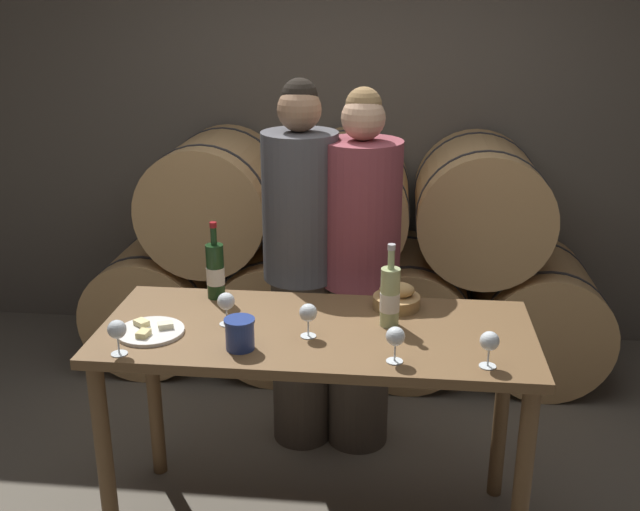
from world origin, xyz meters
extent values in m
cube|color=#60594F|center=(0.00, 2.05, 1.60)|extent=(10.00, 0.12, 3.20)
cylinder|color=tan|center=(-1.14, 1.51, 0.36)|extent=(0.72, 0.82, 0.72)
cylinder|color=#2D2D33|center=(-1.14, 1.25, 0.36)|extent=(0.73, 0.02, 0.73)
cylinder|color=#2D2D33|center=(-1.14, 1.78, 0.36)|extent=(0.73, 0.02, 0.73)
cylinder|color=tan|center=(-0.38, 1.51, 0.36)|extent=(0.72, 0.82, 0.72)
cylinder|color=#2D2D33|center=(-0.38, 1.25, 0.36)|extent=(0.73, 0.02, 0.73)
cylinder|color=#2D2D33|center=(-0.38, 1.78, 0.36)|extent=(0.73, 0.02, 0.73)
cylinder|color=tan|center=(0.38, 1.51, 0.36)|extent=(0.72, 0.82, 0.72)
cylinder|color=#2D2D33|center=(0.38, 1.25, 0.36)|extent=(0.73, 0.02, 0.73)
cylinder|color=#2D2D33|center=(0.38, 1.78, 0.36)|extent=(0.73, 0.02, 0.73)
cylinder|color=tan|center=(1.14, 1.51, 0.36)|extent=(0.72, 0.82, 0.72)
cylinder|color=#2D2D33|center=(1.14, 1.25, 0.36)|extent=(0.73, 0.02, 0.73)
cylinder|color=#2D2D33|center=(1.14, 1.78, 0.36)|extent=(0.73, 0.02, 0.73)
cylinder|color=tan|center=(-0.76, 1.51, 1.01)|extent=(0.72, 0.82, 0.72)
cylinder|color=#2D2D33|center=(-0.76, 1.25, 1.01)|extent=(0.73, 0.02, 0.73)
cylinder|color=#2D2D33|center=(-0.76, 1.78, 1.01)|extent=(0.73, 0.02, 0.73)
cylinder|color=tan|center=(0.00, 1.51, 1.01)|extent=(0.72, 0.82, 0.72)
cylinder|color=#2D2D33|center=(0.00, 1.25, 1.01)|extent=(0.73, 0.02, 0.73)
cylinder|color=#2D2D33|center=(0.00, 1.78, 1.01)|extent=(0.73, 0.02, 0.73)
cylinder|color=tan|center=(0.76, 1.51, 1.01)|extent=(0.72, 0.82, 0.72)
cylinder|color=#2D2D33|center=(0.76, 1.25, 1.01)|extent=(0.73, 0.02, 0.73)
cylinder|color=#2D2D33|center=(0.76, 1.78, 1.01)|extent=(0.73, 0.02, 0.73)
cylinder|color=brown|center=(-0.78, -0.29, 0.44)|extent=(0.06, 0.06, 0.88)
cylinder|color=brown|center=(0.78, -0.29, 0.44)|extent=(0.06, 0.06, 0.88)
cylinder|color=brown|center=(-0.78, 0.29, 0.44)|extent=(0.06, 0.06, 0.88)
cylinder|color=brown|center=(0.78, 0.29, 0.44)|extent=(0.06, 0.06, 0.88)
cube|color=brown|center=(0.00, 0.00, 0.90)|extent=(1.68, 0.71, 0.04)
cylinder|color=#4C4238|center=(-0.15, 0.67, 0.44)|extent=(0.29, 0.29, 0.87)
cylinder|color=#4C4C51|center=(-0.15, 0.67, 1.22)|extent=(0.35, 0.35, 0.69)
sphere|color=#997051|center=(-0.15, 0.67, 1.66)|extent=(0.20, 0.20, 0.20)
sphere|color=black|center=(-0.15, 0.68, 1.72)|extent=(0.16, 0.16, 0.16)
cylinder|color=#4C4238|center=(0.13, 0.67, 0.43)|extent=(0.30, 0.30, 0.85)
cylinder|color=#8C3D47|center=(0.13, 0.67, 1.19)|extent=(0.37, 0.37, 0.68)
sphere|color=tan|center=(0.13, 0.67, 1.63)|extent=(0.20, 0.20, 0.20)
sphere|color=olive|center=(0.13, 0.68, 1.68)|extent=(0.16, 0.16, 0.16)
cylinder|color=#193819|center=(-0.46, 0.27, 1.04)|extent=(0.08, 0.08, 0.24)
cylinder|color=#193819|center=(-0.46, 0.27, 1.19)|extent=(0.03, 0.03, 0.08)
cylinder|color=maroon|center=(-0.46, 0.27, 1.24)|extent=(0.03, 0.03, 0.02)
cylinder|color=white|center=(-0.46, 0.27, 1.02)|extent=(0.08, 0.08, 0.08)
cylinder|color=#ADBC7F|center=(0.28, 0.06, 1.04)|extent=(0.08, 0.08, 0.23)
cylinder|color=#ADBC7F|center=(0.28, 0.06, 1.19)|extent=(0.03, 0.03, 0.08)
cylinder|color=#B7B7BC|center=(0.28, 0.06, 1.24)|extent=(0.03, 0.03, 0.02)
cylinder|color=white|center=(0.28, 0.06, 1.02)|extent=(0.08, 0.08, 0.08)
cylinder|color=navy|center=(-0.26, -0.20, 0.98)|extent=(0.11, 0.11, 0.12)
cylinder|color=navy|center=(-0.26, -0.20, 1.03)|extent=(0.11, 0.11, 0.01)
cylinder|color=#A87F4C|center=(0.31, 0.24, 0.94)|extent=(0.19, 0.19, 0.05)
ellipsoid|color=tan|center=(0.31, 0.24, 1.00)|extent=(0.15, 0.09, 0.07)
cylinder|color=white|center=(-0.62, -0.11, 0.93)|extent=(0.26, 0.26, 0.01)
cube|color=beige|center=(-0.57, -0.09, 0.94)|extent=(0.07, 0.06, 0.02)
cube|color=beige|center=(-0.67, -0.07, 0.94)|extent=(0.07, 0.07, 0.02)
cube|color=#E0CC7F|center=(-0.63, -0.17, 0.94)|extent=(0.05, 0.06, 0.02)
cylinder|color=white|center=(-0.68, -0.29, 0.92)|extent=(0.06, 0.06, 0.00)
cylinder|color=white|center=(-0.68, -0.29, 0.96)|extent=(0.01, 0.01, 0.07)
sphere|color=white|center=(-0.68, -0.29, 1.02)|extent=(0.07, 0.07, 0.07)
cylinder|color=white|center=(-0.35, 0.00, 0.92)|extent=(0.06, 0.06, 0.00)
cylinder|color=white|center=(-0.35, 0.00, 0.96)|extent=(0.01, 0.01, 0.07)
sphere|color=white|center=(-0.35, 0.00, 1.02)|extent=(0.07, 0.07, 0.07)
cylinder|color=white|center=(-0.02, -0.07, 0.92)|extent=(0.06, 0.06, 0.00)
cylinder|color=white|center=(-0.02, -0.07, 0.96)|extent=(0.01, 0.01, 0.07)
sphere|color=white|center=(-0.02, -0.07, 1.02)|extent=(0.07, 0.07, 0.07)
cylinder|color=white|center=(0.31, -0.24, 0.92)|extent=(0.06, 0.06, 0.00)
cylinder|color=white|center=(0.31, -0.24, 0.96)|extent=(0.01, 0.01, 0.07)
sphere|color=white|center=(0.31, -0.24, 1.02)|extent=(0.07, 0.07, 0.07)
cylinder|color=white|center=(0.63, -0.25, 0.92)|extent=(0.06, 0.06, 0.00)
cylinder|color=white|center=(0.63, -0.25, 0.96)|extent=(0.01, 0.01, 0.07)
sphere|color=white|center=(0.63, -0.25, 1.02)|extent=(0.07, 0.07, 0.07)
camera|label=1|loc=(0.29, -2.62, 2.15)|focal=42.00mm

